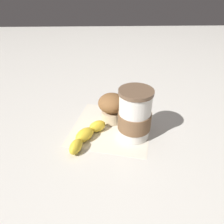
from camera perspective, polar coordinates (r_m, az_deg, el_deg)
The scene contains 6 objects.
ground_plane at distance 0.68m, azimuth -0.00°, elevation -3.95°, with size 3.00×3.00×0.00m, color beige.
paper_napkin at distance 0.68m, azimuth -0.00°, elevation -3.90°, with size 0.23×0.23×0.00m, color beige.
coffee_cup at distance 0.61m, azimuth 5.94°, elevation -0.95°, with size 0.09×0.09×0.15m.
muffin at distance 0.68m, azimuth 0.21°, elevation 1.44°, with size 0.08×0.08×0.09m.
banana at distance 0.62m, azimuth -6.76°, elevation -6.07°, with size 0.11×0.14×0.04m.
sugar_packet at distance 0.81m, azimuth 2.26°, elevation 2.89°, with size 0.05×0.03×0.01m, color #E0B27F.
Camera 1 is at (0.02, 0.54, 0.40)m, focal length 35.00 mm.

